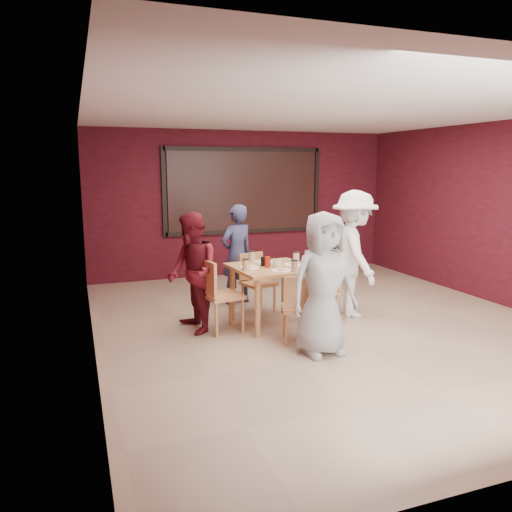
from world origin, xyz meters
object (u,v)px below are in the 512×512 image
object	(u,v)px
dining_table	(272,274)
diner_left	(192,273)
diner_front	(323,284)
diner_back	(237,255)
chair_back	(255,279)
chair_front	(300,305)
chair_left	(218,292)
diner_right	(354,254)
chair_right	(327,287)

from	to	relation	value
dining_table	diner_left	size ratio (longest dim) A/B	0.71
diner_front	diner_back	world-z (taller)	diner_front
chair_back	chair_front	bearing A→B (deg)	-89.16
dining_table	diner_front	xyz separation A→B (m)	(0.14, -1.20, 0.11)
dining_table	chair_back	world-z (taller)	dining_table
dining_table	chair_back	xyz separation A→B (m)	(0.01, 0.68, -0.21)
chair_front	chair_left	distance (m)	1.11
diner_back	chair_back	bearing A→B (deg)	85.45
diner_front	diner_left	xyz separation A→B (m)	(-1.21, 1.26, -0.04)
chair_front	diner_left	bearing A→B (deg)	141.19
dining_table	diner_left	xyz separation A→B (m)	(-1.07, 0.06, 0.08)
chair_back	diner_left	world-z (taller)	diner_left
diner_front	diner_right	size ratio (longest dim) A/B	0.91
dining_table	chair_back	bearing A→B (deg)	88.92
diner_left	diner_front	bearing A→B (deg)	37.79
diner_back	diner_right	bearing A→B (deg)	120.75
dining_table	chair_left	size ratio (longest dim) A/B	1.16
chair_left	dining_table	bearing A→B (deg)	4.92
dining_table	chair_front	bearing A→B (deg)	-87.59
diner_right	chair_front	bearing A→B (deg)	133.92
chair_back	diner_front	world-z (taller)	diner_front
chair_back	chair_right	world-z (taller)	chair_back
diner_front	diner_back	xyz separation A→B (m)	(-0.26, 2.37, -0.04)
diner_left	diner_back	bearing A→B (deg)	133.35
chair_right	diner_right	world-z (taller)	diner_right
diner_front	diner_back	distance (m)	2.38
chair_front	diner_right	xyz separation A→B (m)	(1.22, 0.84, 0.41)
dining_table	diner_front	bearing A→B (deg)	-83.21
chair_left	diner_back	world-z (taller)	diner_back
chair_left	chair_right	bearing A→B (deg)	0.20
chair_back	diner_back	bearing A→B (deg)	104.70
chair_back	chair_right	size ratio (longest dim) A/B	1.03
chair_right	diner_front	bearing A→B (deg)	-120.34
chair_left	diner_back	bearing A→B (deg)	61.98
chair_front	diner_right	distance (m)	1.54
chair_right	diner_right	size ratio (longest dim) A/B	0.46
diner_right	diner_left	bearing A→B (deg)	98.33
dining_table	chair_right	xyz separation A→B (m)	(0.81, -0.06, -0.23)
diner_front	diner_left	size ratio (longest dim) A/B	1.05
dining_table	diner_back	world-z (taller)	diner_back
dining_table	chair_left	bearing A→B (deg)	-175.08
dining_table	diner_left	world-z (taller)	diner_left
chair_front	diner_front	world-z (taller)	diner_front
diner_front	chair_left	bearing A→B (deg)	126.75
chair_back	dining_table	bearing A→B (deg)	-91.08
diner_front	diner_right	xyz separation A→B (m)	(1.12, 1.21, 0.08)
chair_left	chair_right	xyz separation A→B (m)	(1.58, 0.01, -0.07)
chair_right	diner_right	xyz separation A→B (m)	(0.45, 0.08, 0.43)
dining_table	chair_left	world-z (taller)	dining_table
diner_front	diner_right	world-z (taller)	diner_right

